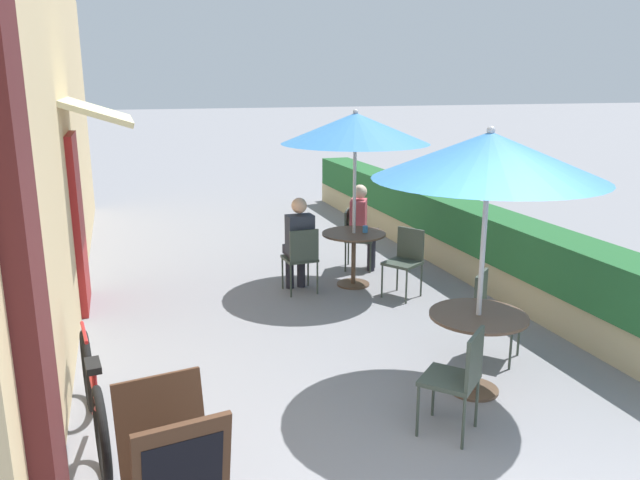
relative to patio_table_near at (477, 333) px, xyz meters
The scene contains 16 objects.
cafe_facade_wall 5.43m from the patio_table_near, 132.58° to the left, with size 0.98×11.36×4.20m.
planter_hedge 4.25m from the patio_table_near, 65.46° to the left, with size 0.60×10.36×1.01m.
patio_table_near is the anchor object (origin of this frame).
patio_umbrella_near 1.55m from the patio_table_near, 90.00° to the left, with size 1.92×1.92×2.34m.
cafe_chair_near_left 0.77m from the patio_table_near, 48.42° to the left, with size 0.57×0.57×0.87m.
cafe_chair_near_right 0.77m from the patio_table_near, 131.58° to the right, with size 0.57×0.57×0.87m.
patio_table_mid 3.12m from the patio_table_near, 89.24° to the left, with size 0.85×0.85×0.73m.
patio_umbrella_mid 3.48m from the patio_table_near, 89.24° to the left, with size 1.92×1.92×2.34m.
cafe_chair_mid_left 2.57m from the patio_table_near, 78.34° to the left, with size 0.55×0.55×0.87m.
cafe_chair_mid_right 3.85m from the patio_table_near, 85.15° to the left, with size 0.54×0.54×0.87m.
seated_patron_mid_right 3.81m from the patio_table_near, 83.60° to the left, with size 0.50×0.47×1.25m.
cafe_chair_mid_back 3.09m from the patio_table_near, 103.45° to the left, with size 0.42×0.42×0.87m.
seated_patron_mid_back 3.20m from the patio_table_near, 103.08° to the left, with size 0.35×0.41×1.25m.
coffee_cup_mid 3.11m from the patio_table_near, 86.43° to the left, with size 0.07×0.07×0.09m.
bicycle_leaning 3.20m from the patio_table_near, behind, with size 0.26×1.76×0.78m.
menu_board 2.96m from the patio_table_near, 156.25° to the right, with size 0.61×0.71×1.01m.
Camera 1 is at (-1.89, -2.68, 2.70)m, focal length 35.00 mm.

